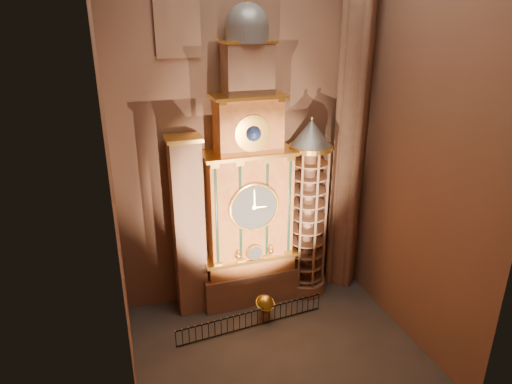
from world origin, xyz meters
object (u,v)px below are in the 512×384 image
object	(u,v)px
portrait_tower	(189,227)
celestial_globe	(265,306)
astronomical_clock	(248,194)
iron_railing	(252,319)
stair_turret	(308,211)

from	to	relation	value
portrait_tower	celestial_globe	bearing A→B (deg)	-34.02
astronomical_clock	celestial_globe	bearing A→B (deg)	-85.56
astronomical_clock	iron_railing	bearing A→B (deg)	-104.62
portrait_tower	stair_turret	size ratio (longest dim) A/B	0.94
stair_turret	portrait_tower	bearing A→B (deg)	177.67
astronomical_clock	stair_turret	distance (m)	3.78
stair_turret	celestial_globe	xyz separation A→B (m)	(-3.31, -2.14, -4.33)
astronomical_clock	stair_turret	xyz separation A→B (m)	(3.50, -0.26, -1.41)
stair_turret	astronomical_clock	bearing A→B (deg)	175.70
astronomical_clock	celestial_globe	world-z (taller)	astronomical_clock
portrait_tower	stair_turret	world-z (taller)	stair_turret
iron_railing	celestial_globe	bearing A→B (deg)	23.47
celestial_globe	stair_turret	bearing A→B (deg)	32.86
stair_turret	celestial_globe	size ratio (longest dim) A/B	6.91
astronomical_clock	portrait_tower	bearing A→B (deg)	179.71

